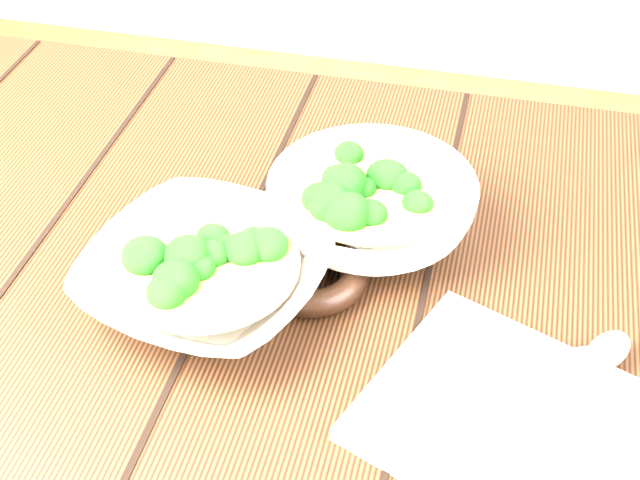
{
  "coord_description": "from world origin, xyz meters",
  "views": [
    {
      "loc": [
        0.23,
        -0.6,
        1.36
      ],
      "look_at": [
        0.08,
        0.02,
        0.8
      ],
      "focal_mm": 50.0,
      "sensor_mm": 36.0,
      "label": 1
    }
  ],
  "objects_px": {
    "soup_bowl_front": "(206,275)",
    "napkin": "(518,424)",
    "table": "(247,359)",
    "soup_bowl_back": "(372,206)",
    "trivet": "(311,273)"
  },
  "relations": [
    {
      "from": "table",
      "to": "napkin",
      "type": "distance_m",
      "value": 0.33
    },
    {
      "from": "table",
      "to": "napkin",
      "type": "xyz_separation_m",
      "value": [
        0.28,
        -0.12,
        0.13
      ]
    },
    {
      "from": "table",
      "to": "trivet",
      "type": "relative_size",
      "value": 10.68
    },
    {
      "from": "table",
      "to": "napkin",
      "type": "height_order",
      "value": "napkin"
    },
    {
      "from": "soup_bowl_front",
      "to": "trivet",
      "type": "bearing_deg",
      "value": 24.85
    },
    {
      "from": "table",
      "to": "soup_bowl_back",
      "type": "relative_size",
      "value": 5.4
    },
    {
      "from": "soup_bowl_front",
      "to": "napkin",
      "type": "height_order",
      "value": "soup_bowl_front"
    },
    {
      "from": "napkin",
      "to": "trivet",
      "type": "bearing_deg",
      "value": 170.03
    },
    {
      "from": "table",
      "to": "napkin",
      "type": "relative_size",
      "value": 4.93
    },
    {
      "from": "table",
      "to": "soup_bowl_back",
      "type": "distance_m",
      "value": 0.22
    },
    {
      "from": "trivet",
      "to": "napkin",
      "type": "bearing_deg",
      "value": -31.84
    },
    {
      "from": "table",
      "to": "soup_bowl_back",
      "type": "height_order",
      "value": "soup_bowl_back"
    },
    {
      "from": "soup_bowl_front",
      "to": "trivet",
      "type": "height_order",
      "value": "soup_bowl_front"
    },
    {
      "from": "table",
      "to": "trivet",
      "type": "distance_m",
      "value": 0.15
    },
    {
      "from": "table",
      "to": "soup_bowl_front",
      "type": "relative_size",
      "value": 4.49
    }
  ]
}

